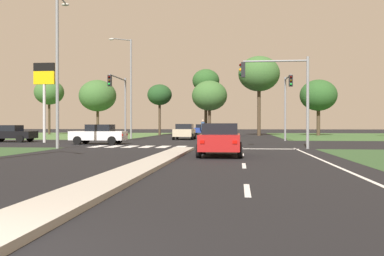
# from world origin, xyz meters

# --- Properties ---
(ground_plane) EXTENTS (200.00, 200.00, 0.00)m
(ground_plane) POSITION_xyz_m (0.00, 30.00, 0.00)
(ground_plane) COLOR black
(grass_verge_far_left) EXTENTS (35.00, 35.00, 0.01)m
(grass_verge_far_left) POSITION_xyz_m (-25.50, 54.50, 0.00)
(grass_verge_far_left) COLOR #476B38
(grass_verge_far_left) RESTS_ON ground
(median_island_near) EXTENTS (1.20, 22.00, 0.14)m
(median_island_near) POSITION_xyz_m (0.00, 11.00, 0.07)
(median_island_near) COLOR #ADA89E
(median_island_near) RESTS_ON ground
(median_island_far) EXTENTS (1.20, 36.00, 0.14)m
(median_island_far) POSITION_xyz_m (0.00, 55.00, 0.07)
(median_island_far) COLOR #ADA89E
(median_island_far) RESTS_ON ground
(lane_dash_near) EXTENTS (0.14, 2.00, 0.01)m
(lane_dash_near) POSITION_xyz_m (3.50, 5.82, 0.01)
(lane_dash_near) COLOR silver
(lane_dash_near) RESTS_ON ground
(lane_dash_second) EXTENTS (0.14, 2.00, 0.01)m
(lane_dash_second) POSITION_xyz_m (3.50, 11.82, 0.01)
(lane_dash_second) COLOR silver
(lane_dash_second) RESTS_ON ground
(lane_dash_third) EXTENTS (0.14, 2.00, 0.01)m
(lane_dash_third) POSITION_xyz_m (3.50, 17.82, 0.01)
(lane_dash_third) COLOR silver
(lane_dash_third) RESTS_ON ground
(lane_dash_fourth) EXTENTS (0.14, 2.00, 0.01)m
(lane_dash_fourth) POSITION_xyz_m (3.50, 23.82, 0.01)
(lane_dash_fourth) COLOR silver
(lane_dash_fourth) RESTS_ON ground
(edge_line_right) EXTENTS (0.14, 24.00, 0.01)m
(edge_line_right) POSITION_xyz_m (6.85, 12.00, 0.01)
(edge_line_right) COLOR silver
(edge_line_right) RESTS_ON ground
(stop_bar_near) EXTENTS (6.40, 0.50, 0.01)m
(stop_bar_near) POSITION_xyz_m (3.80, 23.00, 0.01)
(stop_bar_near) COLOR silver
(stop_bar_near) RESTS_ON ground
(crosswalk_bar_near) EXTENTS (0.70, 2.80, 0.01)m
(crosswalk_bar_near) POSITION_xyz_m (-6.40, 24.80, 0.01)
(crosswalk_bar_near) COLOR silver
(crosswalk_bar_near) RESTS_ON ground
(crosswalk_bar_second) EXTENTS (0.70, 2.80, 0.01)m
(crosswalk_bar_second) POSITION_xyz_m (-5.25, 24.80, 0.01)
(crosswalk_bar_second) COLOR silver
(crosswalk_bar_second) RESTS_ON ground
(crosswalk_bar_third) EXTENTS (0.70, 2.80, 0.01)m
(crosswalk_bar_third) POSITION_xyz_m (-4.10, 24.80, 0.01)
(crosswalk_bar_third) COLOR silver
(crosswalk_bar_third) RESTS_ON ground
(crosswalk_bar_fourth) EXTENTS (0.70, 2.80, 0.01)m
(crosswalk_bar_fourth) POSITION_xyz_m (-2.95, 24.80, 0.01)
(crosswalk_bar_fourth) COLOR silver
(crosswalk_bar_fourth) RESTS_ON ground
(crosswalk_bar_fifth) EXTENTS (0.70, 2.80, 0.01)m
(crosswalk_bar_fifth) POSITION_xyz_m (-1.80, 24.80, 0.01)
(crosswalk_bar_fifth) COLOR silver
(crosswalk_bar_fifth) RESTS_ON ground
(crosswalk_bar_sixth) EXTENTS (0.70, 2.80, 0.01)m
(crosswalk_bar_sixth) POSITION_xyz_m (-0.65, 24.80, 0.01)
(crosswalk_bar_sixth) COLOR silver
(crosswalk_bar_sixth) RESTS_ON ground
(car_white_near) EXTENTS (4.23, 2.00, 1.52)m
(car_white_near) POSITION_xyz_m (-7.49, 28.25, 0.78)
(car_white_near) COLOR silver
(car_white_near) RESTS_ON ground
(car_red_second) EXTENTS (2.09, 4.21, 1.58)m
(car_red_second) POSITION_xyz_m (2.43, 16.59, 0.81)
(car_red_second) COLOR #A31919
(car_red_second) RESTS_ON ground
(car_black_third) EXTENTS (4.29, 2.03, 1.47)m
(car_black_third) POSITION_xyz_m (-16.57, 31.53, 0.75)
(car_black_third) COLOR black
(car_black_third) RESTS_ON ground
(car_blue_fourth) EXTENTS (1.97, 4.46, 1.54)m
(car_blue_fourth) POSITION_xyz_m (-2.22, 60.05, 0.79)
(car_blue_fourth) COLOR navy
(car_blue_fourth) RESTS_ON ground
(car_beige_fifth) EXTENTS (2.08, 4.15, 1.58)m
(car_beige_fifth) POSITION_xyz_m (-2.17, 39.31, 0.80)
(car_beige_fifth) COLOR #BCAD8E
(car_beige_fifth) RESTS_ON ground
(traffic_signal_far_right) EXTENTS (0.32, 4.63, 5.93)m
(traffic_signal_far_right) POSITION_xyz_m (7.60, 34.98, 4.07)
(traffic_signal_far_right) COLOR gray
(traffic_signal_far_right) RESTS_ON ground
(traffic_signal_far_left) EXTENTS (0.32, 5.45, 6.02)m
(traffic_signal_far_left) POSITION_xyz_m (-7.60, 34.67, 4.18)
(traffic_signal_far_left) COLOR gray
(traffic_signal_far_left) RESTS_ON ground
(traffic_signal_near_right) EXTENTS (4.37, 0.32, 5.78)m
(traffic_signal_near_right) POSITION_xyz_m (6.07, 23.40, 3.95)
(traffic_signal_near_right) COLOR gray
(traffic_signal_near_right) RESTS_ON ground
(street_lamp_second) EXTENTS (0.68, 2.26, 9.87)m
(street_lamp_second) POSITION_xyz_m (-8.14, 22.19, 5.49)
(street_lamp_second) COLOR gray
(street_lamp_second) RESTS_ON ground
(street_lamp_third) EXTENTS (2.13, 1.59, 10.57)m
(street_lamp_third) POSITION_xyz_m (-8.27, 40.74, 5.86)
(street_lamp_third) COLOR gray
(street_lamp_third) RESTS_ON ground
(pedestrian_at_median) EXTENTS (0.34, 0.34, 1.87)m
(pedestrian_at_median) POSITION_xyz_m (-0.23, 38.52, 1.28)
(pedestrian_at_median) COLOR #9E8966
(pedestrian_at_median) RESTS_ON median_island_far
(fuel_price_totem) EXTENTS (1.80, 0.24, 6.70)m
(fuel_price_totem) POSITION_xyz_m (-12.97, 30.57, 4.91)
(fuel_price_totem) COLOR silver
(fuel_price_totem) RESTS_ON ground
(treeline_near) EXTENTS (4.43, 4.43, 8.32)m
(treeline_near) POSITION_xyz_m (-25.46, 59.00, 6.40)
(treeline_near) COLOR #423323
(treeline_near) RESTS_ON ground
(treeline_second) EXTENTS (5.56, 5.56, 8.21)m
(treeline_second) POSITION_xyz_m (-17.80, 58.91, 5.83)
(treeline_second) COLOR #423323
(treeline_second) RESTS_ON ground
(treeline_third) EXTENTS (3.43, 3.43, 7.14)m
(treeline_third) POSITION_xyz_m (-7.73, 55.56, 5.63)
(treeline_third) COLOR #423323
(treeline_third) RESTS_ON ground
(treeline_fourth) EXTENTS (4.69, 4.69, 7.35)m
(treeline_fourth) POSITION_xyz_m (-0.57, 53.28, 5.33)
(treeline_fourth) COLOR #423323
(treeline_fourth) RESTS_ON ground
(treeline_fifth) EXTENTS (3.77, 3.77, 9.25)m
(treeline_fifth) POSITION_xyz_m (-1.27, 56.12, 7.53)
(treeline_fifth) COLOR #423323
(treeline_fifth) RESTS_ON ground
(treeline_sixth) EXTENTS (5.53, 5.53, 10.67)m
(treeline_sixth) POSITION_xyz_m (6.00, 54.39, 8.27)
(treeline_sixth) COLOR #423323
(treeline_sixth) RESTS_ON ground
(treeline_seventh) EXTENTS (5.01, 5.01, 7.63)m
(treeline_seventh) POSITION_xyz_m (14.11, 56.24, 5.48)
(treeline_seventh) COLOR #423323
(treeline_seventh) RESTS_ON ground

